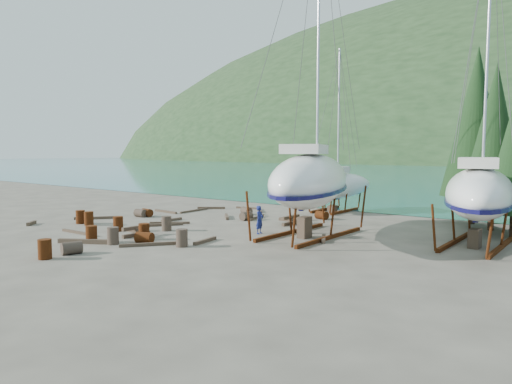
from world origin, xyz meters
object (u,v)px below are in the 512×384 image
Objects in this scene: large_sailboat_far at (479,192)px; small_sailboat_shore at (335,185)px; worker at (260,220)px; large_sailboat_near at (311,180)px.

large_sailboat_far is 14.37m from small_sailboat_shore.
small_sailboat_shore is 11.76m from worker.
small_sailboat_shore is at bearing -1.48° from worker.
large_sailboat_near is 11.31m from small_sailboat_shore.
small_sailboat_shore is at bearing 89.94° from large_sailboat_near.
large_sailboat_near is at bearing -75.68° from worker.
large_sailboat_far is 11.58m from worker.
small_sailboat_shore reaches higher than worker.
large_sailboat_far is 1.31× the size of small_sailboat_shore.
small_sailboat_shore is at bearing 135.24° from large_sailboat_far.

